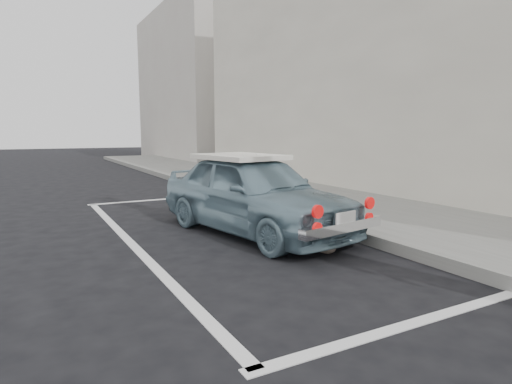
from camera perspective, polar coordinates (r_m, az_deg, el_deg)
ground at (r=3.70m, az=8.97°, el=-15.61°), size 80.00×80.00×0.00m
sidewalk at (r=7.20m, az=19.59°, el=-3.70°), size 2.80×40.00×0.15m
shop_building at (r=10.93m, az=23.81°, el=17.94°), size 3.50×18.00×7.00m
building_far at (r=24.33m, az=-8.37°, el=13.87°), size 3.50×10.00×8.00m
pline_rear at (r=3.69m, az=20.36°, el=-16.05°), size 3.00×0.12×0.01m
pline_front at (r=9.65m, az=-12.66°, el=-0.98°), size 3.00×0.12×0.01m
pline_side at (r=5.98m, az=-16.31°, el=-6.58°), size 0.12×7.00×0.01m
retro_coupe at (r=6.24m, az=-0.27°, el=-0.13°), size 1.96×3.63×1.17m
cat at (r=5.33m, az=9.39°, el=-7.05°), size 0.27×0.41×0.23m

